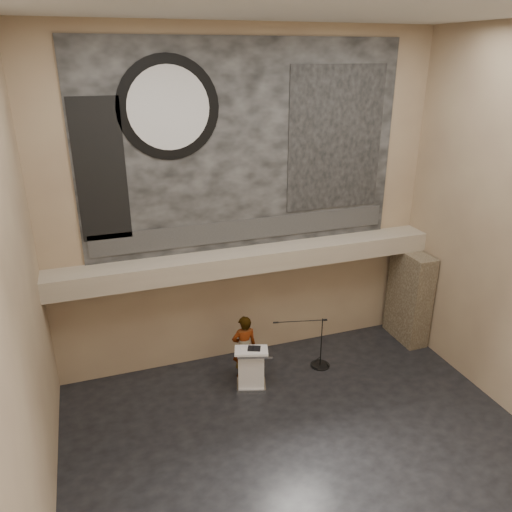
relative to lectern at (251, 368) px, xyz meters
name	(u,v)px	position (x,y,z in m)	size (l,w,h in m)	color
floor	(305,447)	(0.41, -2.38, -0.55)	(10.00, 10.00, 0.00)	black
ceiling	(326,5)	(0.41, -2.38, 7.95)	(10.00, 10.00, 0.00)	silver
wall_back	(246,206)	(0.41, 1.62, 3.70)	(10.00, 0.02, 8.50)	#886E56
wall_front	(466,398)	(0.41, -6.38, 3.70)	(10.00, 0.02, 8.50)	#886E56
wall_left	(14,307)	(-4.59, -2.38, 3.70)	(0.02, 8.00, 8.50)	#886E56
soffit	(251,260)	(0.41, 1.22, 2.40)	(10.00, 0.80, 0.50)	gray
sprinkler_left	(190,279)	(-1.19, 1.17, 2.12)	(0.04, 0.04, 0.06)	#B2893D
sprinkler_right	(319,261)	(2.31, 1.17, 2.12)	(0.04, 0.04, 0.06)	#B2893D
banner	(246,149)	(0.41, 1.59, 5.15)	(8.00, 0.05, 5.00)	black
banner_text_strip	(247,230)	(0.41, 1.55, 3.10)	(7.76, 0.02, 0.55)	#2C2C2C
banner_clock_rim	(169,108)	(-1.39, 1.55, 6.15)	(2.30, 2.30, 0.02)	black
banner_clock_face	(169,108)	(-1.39, 1.53, 6.15)	(1.84, 1.84, 0.02)	silver
banner_building_print	(336,139)	(2.81, 1.55, 5.25)	(2.60, 0.02, 3.60)	black
banner_brick_print	(101,171)	(-2.99, 1.55, 4.85)	(1.10, 0.02, 3.20)	black
stone_pier	(409,296)	(5.06, 0.77, 0.80)	(0.60, 1.40, 2.70)	#463A2B
lectern	(251,368)	(0.00, 0.00, 0.00)	(0.95, 0.79, 1.14)	silver
binder	(254,349)	(0.07, -0.03, 0.56)	(0.31, 0.25, 0.04)	black
papers	(246,350)	(-0.13, 0.00, 0.55)	(0.21, 0.29, 0.01)	silver
speaker_person	(244,347)	(-0.03, 0.45, 0.33)	(0.65, 0.42, 1.77)	silver
mic_stand	(319,359)	(2.00, 0.26, -0.33)	(1.53, 0.56, 1.44)	black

